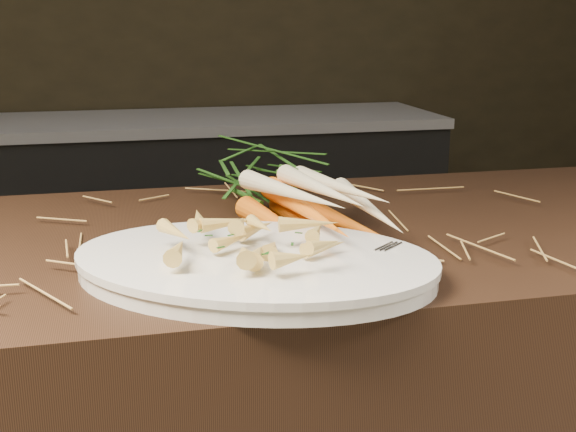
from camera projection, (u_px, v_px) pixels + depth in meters
name	position (u px, v px, depth m)	size (l,w,h in m)	color
back_counter	(220.00, 214.00, 3.08)	(1.82, 0.62, 0.84)	black
straw_bedding	(188.00, 232.00, 1.12)	(1.40, 0.60, 0.02)	olive
root_veg_bunch	(278.00, 186.00, 1.24)	(0.28, 0.58, 0.10)	orange
serving_platter	(254.00, 268.00, 0.94)	(0.47, 0.32, 0.03)	white
roasted_veg_heap	(254.00, 240.00, 0.93)	(0.23, 0.17, 0.05)	#BD9345
serving_fork	(383.00, 272.00, 0.89)	(0.02, 0.18, 0.00)	silver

